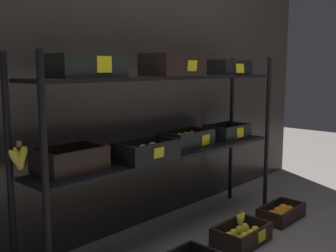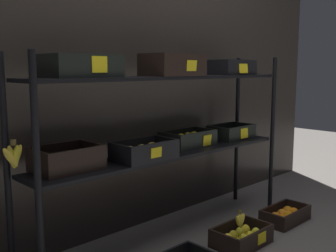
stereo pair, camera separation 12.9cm
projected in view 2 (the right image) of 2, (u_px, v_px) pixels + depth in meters
ground_plane at (168, 238)px, 2.56m from camera, size 10.00×10.00×0.00m
storefront_wall at (130, 69)px, 2.67m from camera, size 4.27×0.12×2.14m
display_rack at (165, 117)px, 2.43m from camera, size 1.99×0.36×1.16m
crate_ground_lemon at (242, 237)px, 2.46m from camera, size 0.36×0.24×0.12m
crate_ground_orange at (285, 216)px, 2.83m from camera, size 0.37×0.20×0.10m
banana_bunch_loose at (240, 220)px, 2.42m from camera, size 0.10×0.03×0.11m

